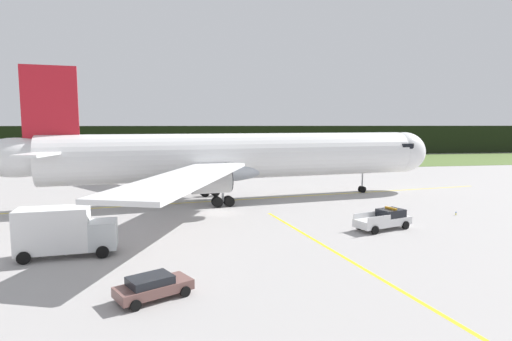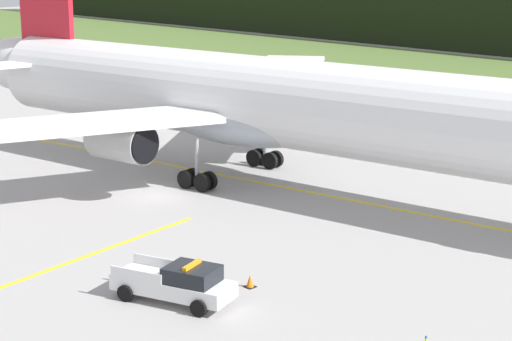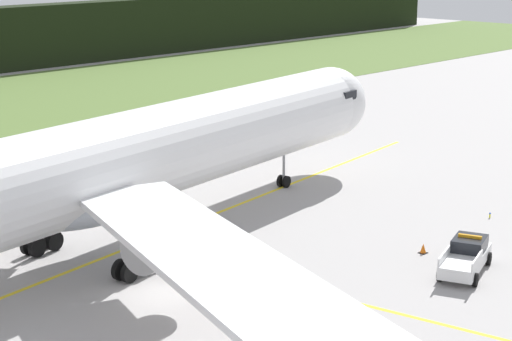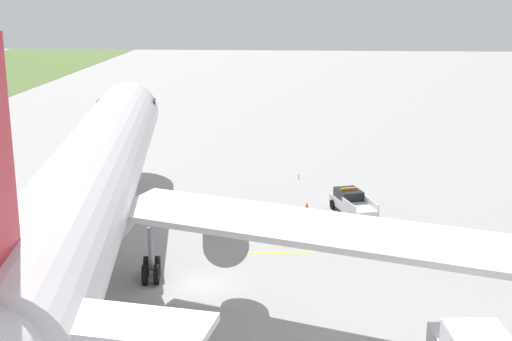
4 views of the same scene
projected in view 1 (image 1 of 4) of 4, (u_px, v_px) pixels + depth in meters
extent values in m
plane|color=#A29F9D|center=(220.00, 212.00, 45.40)|extent=(320.00, 320.00, 0.00)
cube|color=#516B31|center=(199.00, 163.00, 103.00)|extent=(320.00, 35.80, 0.04)
cube|color=black|center=(196.00, 141.00, 124.47)|extent=(288.00, 4.58, 9.06)
cube|color=yellow|center=(242.00, 200.00, 52.97)|extent=(73.55, 11.05, 0.01)
cube|color=yellow|center=(351.00, 262.00, 29.02)|extent=(5.14, 33.15, 0.01)
cylinder|color=silver|center=(241.00, 156.00, 52.36)|extent=(46.76, 12.34, 5.68)
ellipsoid|color=silver|center=(403.00, 152.00, 59.97)|extent=(7.01, 6.53, 5.68)
ellipsoid|color=silver|center=(18.00, 158.00, 44.52)|extent=(9.61, 5.53, 4.26)
ellipsoid|color=#B0B8C4|center=(223.00, 169.00, 51.80)|extent=(12.67, 7.63, 3.12)
cube|color=black|center=(396.00, 145.00, 59.44)|extent=(2.56, 5.60, 0.70)
cube|color=silver|center=(158.00, 156.00, 62.41)|extent=(19.14, 23.17, 0.35)
cylinder|color=#A5A5A5|center=(187.00, 166.00, 58.42)|extent=(4.33, 3.07, 2.52)
cylinder|color=black|center=(201.00, 166.00, 59.07)|extent=(0.45, 2.31, 2.32)
cube|color=silver|center=(187.00, 177.00, 36.85)|extent=(13.55, 25.18, 0.35)
cylinder|color=#A5A5A5|center=(211.00, 181.00, 43.17)|extent=(4.33, 3.07, 2.52)
cylinder|color=black|center=(230.00, 180.00, 43.81)|extent=(0.45, 2.31, 2.32)
cube|color=red|center=(50.00, 108.00, 45.00)|extent=(5.64, 1.25, 9.12)
cube|color=silver|center=(52.00, 150.00, 48.81)|extent=(5.33, 7.31, 0.28)
cube|color=silver|center=(42.00, 154.00, 41.91)|extent=(3.65, 7.24, 0.28)
cylinder|color=gray|center=(362.00, 180.00, 58.28)|extent=(0.20, 0.20, 2.72)
cylinder|color=black|center=(361.00, 189.00, 58.68)|extent=(0.92, 0.35, 0.90)
cylinder|color=black|center=(363.00, 190.00, 58.19)|extent=(0.92, 0.35, 0.90)
cylinder|color=gray|center=(210.00, 182.00, 55.20)|extent=(0.28, 0.28, 2.72)
cylinder|color=black|center=(215.00, 192.00, 55.24)|extent=(1.23, 0.47, 1.20)
cylinder|color=black|center=(214.00, 191.00, 55.90)|extent=(1.23, 0.47, 1.20)
cylinder|color=black|center=(205.00, 192.00, 54.80)|extent=(1.23, 0.47, 1.20)
cylinder|color=black|center=(204.00, 192.00, 55.46)|extent=(1.23, 0.47, 1.20)
cylinder|color=gray|center=(223.00, 190.00, 48.23)|extent=(0.28, 0.28, 2.72)
cylinder|color=black|center=(228.00, 201.00, 48.93)|extent=(1.23, 0.47, 1.20)
cylinder|color=black|center=(230.00, 202.00, 48.27)|extent=(1.23, 0.47, 1.20)
cylinder|color=black|center=(216.00, 201.00, 48.49)|extent=(1.23, 0.47, 1.20)
cylinder|color=black|center=(218.00, 202.00, 47.83)|extent=(1.23, 0.47, 1.20)
cube|color=silver|center=(383.00, 222.00, 37.86)|extent=(5.84, 3.55, 0.70)
cube|color=black|center=(391.00, 213.00, 38.25)|extent=(2.65, 2.36, 0.70)
cube|color=silver|center=(365.00, 215.00, 37.96)|extent=(2.55, 0.93, 0.45)
cube|color=silver|center=(379.00, 219.00, 36.38)|extent=(2.55, 0.93, 0.45)
cube|color=orange|center=(391.00, 208.00, 38.20)|extent=(0.61, 1.33, 0.16)
cylinder|color=black|center=(389.00, 221.00, 39.64)|extent=(0.80, 0.47, 0.76)
cylinder|color=black|center=(406.00, 225.00, 37.93)|extent=(0.80, 0.47, 0.76)
cylinder|color=black|center=(359.00, 225.00, 37.86)|extent=(0.80, 0.47, 0.76)
cylinder|color=black|center=(375.00, 230.00, 36.16)|extent=(0.80, 0.47, 0.76)
cube|color=silver|center=(103.00, 234.00, 30.77)|extent=(2.11, 2.57, 2.00)
cube|color=white|center=(53.00, 230.00, 29.82)|extent=(5.05, 2.84, 3.14)
cylinder|color=#99999E|center=(69.00, 251.00, 30.26)|extent=(0.78, 0.17, 1.04)
cylinder|color=#99999E|center=(40.00, 253.00, 29.75)|extent=(0.78, 0.17, 1.04)
cylinder|color=black|center=(105.00, 243.00, 32.03)|extent=(0.92, 0.34, 0.90)
cylinder|color=black|center=(102.00, 252.00, 29.73)|extent=(0.92, 0.34, 0.90)
cylinder|color=black|center=(33.00, 248.00, 30.70)|extent=(0.92, 0.34, 0.90)
cylinder|color=black|center=(24.00, 258.00, 28.40)|extent=(0.92, 0.34, 0.90)
cube|color=brown|center=(154.00, 288.00, 22.86)|extent=(4.45, 3.52, 0.55)
cube|color=black|center=(150.00, 280.00, 22.68)|extent=(2.76, 2.48, 0.45)
cylinder|color=black|center=(170.00, 282.00, 24.49)|extent=(0.61, 0.44, 0.60)
cylinder|color=black|center=(185.00, 292.00, 23.06)|extent=(0.61, 0.44, 0.60)
cylinder|color=black|center=(122.00, 294.00, 22.72)|extent=(0.61, 0.44, 0.60)
cylinder|color=black|center=(136.00, 306.00, 21.29)|extent=(0.61, 0.44, 0.60)
cube|color=black|center=(377.00, 220.00, 41.65)|extent=(0.48, 0.48, 0.03)
cone|color=orange|center=(377.00, 217.00, 41.61)|extent=(0.37, 0.37, 0.57)
cylinder|color=yellow|center=(456.00, 214.00, 43.92)|extent=(0.10, 0.10, 0.25)
sphere|color=blue|center=(456.00, 212.00, 43.90)|extent=(0.12, 0.12, 0.12)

